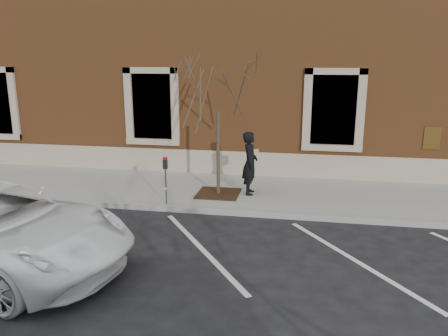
# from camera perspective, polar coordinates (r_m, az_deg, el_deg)

# --- Properties ---
(ground) EXTENTS (120.00, 120.00, 0.00)m
(ground) POSITION_cam_1_polar(r_m,az_deg,el_deg) (11.59, -0.53, -6.00)
(ground) COLOR #28282B
(ground) RESTS_ON ground
(sidewalk_near) EXTENTS (40.00, 3.50, 0.15)m
(sidewalk_near) POSITION_cam_1_polar(r_m,az_deg,el_deg) (13.20, 0.88, -3.12)
(sidewalk_near) COLOR #9C9B93
(sidewalk_near) RESTS_ON ground
(curb_near) EXTENTS (40.00, 0.12, 0.15)m
(curb_near) POSITION_cam_1_polar(r_m,az_deg,el_deg) (11.52, -0.57, -5.73)
(curb_near) COLOR #9E9E99
(curb_near) RESTS_ON ground
(parking_stripes) EXTENTS (28.00, 4.40, 0.01)m
(parking_stripes) POSITION_cam_1_polar(r_m,az_deg,el_deg) (9.60, -3.00, -10.43)
(parking_stripes) COLOR silver
(parking_stripes) RESTS_ON ground
(building_civic) EXTENTS (40.00, 8.62, 8.00)m
(building_civic) POSITION_cam_1_polar(r_m,az_deg,el_deg) (18.54, 4.02, 14.12)
(building_civic) COLOR brown
(building_civic) RESTS_ON ground
(man) EXTENTS (0.47, 0.69, 1.82)m
(man) POSITION_cam_1_polar(r_m,az_deg,el_deg) (12.56, 3.41, 0.64)
(man) COLOR black
(man) RESTS_ON sidewalk_near
(parking_meter) EXTENTS (0.12, 0.09, 1.29)m
(parking_meter) POSITION_cam_1_polar(r_m,az_deg,el_deg) (11.75, -7.65, -0.50)
(parking_meter) COLOR #595B60
(parking_meter) RESTS_ON sidewalk_near
(tree_grate) EXTENTS (1.21, 1.21, 0.03)m
(tree_grate) POSITION_cam_1_polar(r_m,az_deg,el_deg) (12.73, -0.75, -3.34)
(tree_grate) COLOR #3A2512
(tree_grate) RESTS_ON sidewalk_near
(sapling) EXTENTS (2.63, 2.63, 4.38)m
(sapling) POSITION_cam_1_polar(r_m,az_deg,el_deg) (12.17, -0.80, 10.49)
(sapling) COLOR #4B3F2D
(sapling) RESTS_ON sidewalk_near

